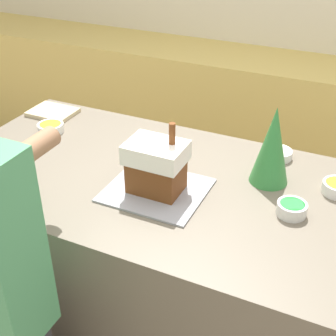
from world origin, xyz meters
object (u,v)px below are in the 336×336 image
baking_tray (156,190)px  candy_bowl_far_left (278,153)px  candy_bowl_near_tray_right (292,208)px  cookbook (53,112)px  candy_bowl_near_tray_left (51,127)px  gingerbread_house (156,166)px  decorative_tree (273,146)px

baking_tray → candy_bowl_far_left: size_ratio=3.09×
candy_bowl_near_tray_right → candy_bowl_far_left: 0.40m
candy_bowl_far_left → cookbook: 1.15m
candy_bowl_near_tray_left → cookbook: candy_bowl_near_tray_left is taller
candy_bowl_far_left → gingerbread_house: bearing=-128.6°
cookbook → baking_tray: bearing=-27.0°
baking_tray → candy_bowl_near_tray_left: candy_bowl_near_tray_left is taller
decorative_tree → cookbook: 1.18m
candy_bowl_near_tray_right → cookbook: 1.33m
gingerbread_house → decorative_tree: 0.45m
baking_tray → gingerbread_house: size_ratio=1.32×
decorative_tree → candy_bowl_near_tray_left: decorative_tree is taller
candy_bowl_near_tray_left → baking_tray: bearing=-19.4°
decorative_tree → cookbook: decorative_tree is taller
baking_tray → cookbook: size_ratio=1.63×
gingerbread_house → decorative_tree: bearing=34.3°
gingerbread_house → candy_bowl_near_tray_left: gingerbread_house is taller
decorative_tree → gingerbread_house: bearing=-145.7°
cookbook → candy_bowl_near_tray_left: bearing=-55.3°
baking_tray → decorative_tree: (0.37, 0.25, 0.15)m
baking_tray → gingerbread_house: gingerbread_house is taller
candy_bowl_near_tray_left → gingerbread_house: bearing=-19.4°
decorative_tree → candy_bowl_near_tray_right: (0.13, -0.18, -0.13)m
baking_tray → cookbook: cookbook is taller
candy_bowl_near_tray_left → cookbook: 0.20m
gingerbread_house → cookbook: bearing=153.0°
gingerbread_house → candy_bowl_near_tray_left: size_ratio=2.26×
candy_bowl_near_tray_right → candy_bowl_near_tray_left: (-1.18, 0.17, -0.00)m
decorative_tree → candy_bowl_near_tray_right: size_ratio=2.97×
candy_bowl_near_tray_right → candy_bowl_near_tray_left: candy_bowl_near_tray_right is taller
gingerbread_house → candy_bowl_far_left: 0.58m
baking_tray → candy_bowl_near_tray_right: size_ratio=3.46×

